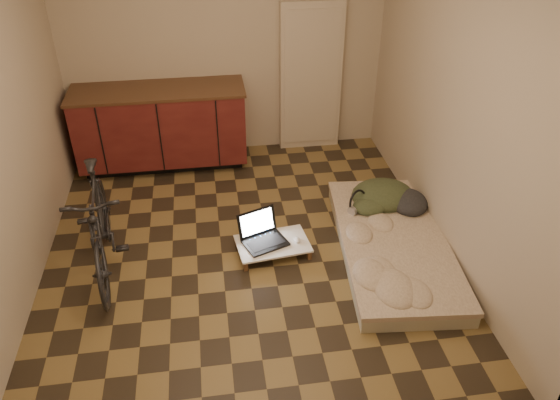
{
  "coord_description": "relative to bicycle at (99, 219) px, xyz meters",
  "views": [
    {
      "loc": [
        -0.26,
        -3.85,
        3.1
      ],
      "look_at": [
        0.31,
        -0.04,
        0.55
      ],
      "focal_mm": 35.0,
      "sensor_mm": 36.0,
      "label": 1
    }
  ],
  "objects": [
    {
      "name": "room_shell",
      "position": [
        1.2,
        0.03,
        0.8
      ],
      "size": [
        3.5,
        4.0,
        2.6
      ],
      "color": "brown",
      "rests_on": "ground"
    },
    {
      "name": "cabinets",
      "position": [
        0.45,
        1.73,
        -0.03
      ],
      "size": [
        1.84,
        0.62,
        0.91
      ],
      "color": "black",
      "rests_on": "ground"
    },
    {
      "name": "appliance_panel",
      "position": [
        2.15,
        1.97,
        0.35
      ],
      "size": [
        0.7,
        0.1,
        1.7
      ],
      "primitive_type": "cube",
      "color": "beige",
      "rests_on": "ground"
    },
    {
      "name": "bicycle",
      "position": [
        0.0,
        0.0,
        0.0
      ],
      "size": [
        0.63,
        1.58,
        1.0
      ],
      "primitive_type": "imported",
      "rotation": [
        0.0,
        0.0,
        0.11
      ],
      "color": "black",
      "rests_on": "ground"
    },
    {
      "name": "futon",
      "position": [
        2.5,
        -0.18,
        -0.42
      ],
      "size": [
        1.1,
        2.0,
        0.16
      ],
      "rotation": [
        0.0,
        0.0,
        -0.09
      ],
      "color": "#B2AB8F",
      "rests_on": "ground"
    },
    {
      "name": "clothing_pile",
      "position": [
        2.63,
        0.38,
        -0.21
      ],
      "size": [
        0.69,
        0.59,
        0.26
      ],
      "primitive_type": null,
      "rotation": [
        0.0,
        0.0,
        -0.09
      ],
      "color": "#303921",
      "rests_on": "futon"
    },
    {
      "name": "headphones",
      "position": [
        2.3,
        0.31,
        -0.24
      ],
      "size": [
        0.36,
        0.35,
        0.18
      ],
      "primitive_type": null,
      "rotation": [
        0.0,
        0.0,
        0.63
      ],
      "color": "black",
      "rests_on": "futon"
    },
    {
      "name": "lap_desk",
      "position": [
        1.44,
        -0.02,
        -0.41
      ],
      "size": [
        0.68,
        0.48,
        0.11
      ],
      "rotation": [
        0.0,
        0.0,
        0.12
      ],
      "color": "brown",
      "rests_on": "ground"
    },
    {
      "name": "laptop",
      "position": [
        1.35,
        0.03,
        -0.34
      ],
      "size": [
        0.46,
        0.44,
        0.25
      ],
      "rotation": [
        0.0,
        0.0,
        0.37
      ],
      "color": "black",
      "rests_on": "lap_desk"
    },
    {
      "name": "mouse",
      "position": [
        1.66,
        -0.03,
        -0.38
      ],
      "size": [
        0.06,
        0.09,
        0.03
      ],
      "primitive_type": "ellipsoid",
      "rotation": [
        0.0,
        0.0,
        0.04
      ],
      "color": "white",
      "rests_on": "lap_desk"
    }
  ]
}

